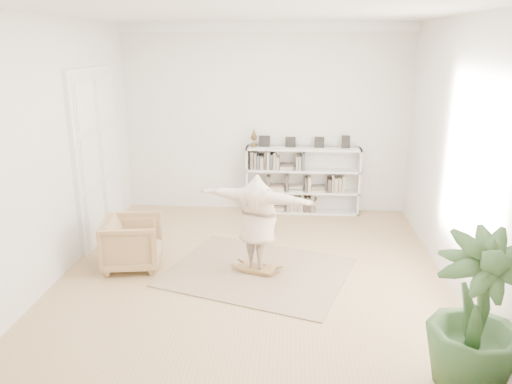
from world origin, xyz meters
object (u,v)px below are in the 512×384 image
armchair (132,243)px  rocker_board (257,268)px  person (258,219)px  houseplant (477,315)px  bookshelf (302,181)px

armchair → rocker_board: (1.87, -0.07, -0.31)m
person → houseplant: size_ratio=1.08×
bookshelf → armchair: bearing=-133.4°
armchair → houseplant: (4.11, -2.45, 0.42)m
person → houseplant: (2.23, -2.38, -0.03)m
armchair → rocker_board: armchair is taller
armchair → person: (1.87, -0.07, 0.45)m
person → houseplant: houseplant is taller
bookshelf → armchair: bookshelf is taller
rocker_board → person: (0.00, 0.00, 0.76)m
rocker_board → armchair: bearing=-164.0°
armchair → person: size_ratio=0.49×
bookshelf → houseplant: (1.56, -5.14, 0.16)m
bookshelf → rocker_board: bookshelf is taller
rocker_board → houseplant: 3.34m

